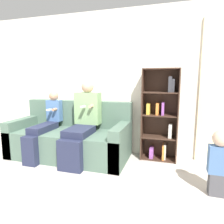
{
  "coord_description": "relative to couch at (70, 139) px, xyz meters",
  "views": [
    {
      "loc": [
        1.59,
        -2.5,
        1.34
      ],
      "look_at": [
        0.65,
        0.61,
        0.82
      ],
      "focal_mm": 32.0,
      "sensor_mm": 36.0,
      "label": 1
    }
  ],
  "objects": [
    {
      "name": "adult_seated",
      "position": [
        0.29,
        -0.09,
        0.37
      ],
      "size": [
        0.44,
        0.85,
        1.33
      ],
      "color": "#232842",
      "rests_on": "ground_plane"
    },
    {
      "name": "toddler_standing",
      "position": [
        2.25,
        -0.61,
        0.1
      ],
      "size": [
        0.24,
        0.19,
        0.78
      ],
      "color": "#47474C",
      "rests_on": "ground_plane"
    },
    {
      "name": "bookshelf",
      "position": [
        1.53,
        0.33,
        0.43
      ],
      "size": [
        0.59,
        0.3,
        1.52
      ],
      "color": "#3D281E",
      "rests_on": "ground_plane"
    },
    {
      "name": "ground_plane",
      "position": [
        0.1,
        -0.56,
        -0.31
      ],
      "size": [
        14.0,
        14.0,
        0.0
      ],
      "primitive_type": "plane",
      "color": "#BCB2A8"
    },
    {
      "name": "child_seated",
      "position": [
        -0.41,
        -0.16,
        0.26
      ],
      "size": [
        0.28,
        0.87,
        1.13
      ],
      "color": "#232842",
      "rests_on": "ground_plane"
    },
    {
      "name": "back_wall",
      "position": [
        0.1,
        0.49,
        0.96
      ],
      "size": [
        10.0,
        0.06,
        2.55
      ],
      "color": "silver",
      "rests_on": "ground_plane"
    },
    {
      "name": "couch",
      "position": [
        0.0,
        0.0,
        0.0
      ],
      "size": [
        2.05,
        0.92,
        0.96
      ],
      "color": "#4C6656",
      "rests_on": "ground_plane"
    }
  ]
}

